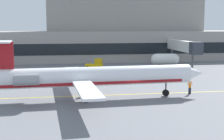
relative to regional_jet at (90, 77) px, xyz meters
The scene contains 9 objects.
ground 6.15m from the regional_jet, ahead, with size 120.00×120.00×0.11m.
terminal_building 49.35m from the regional_jet, 76.36° to the left, with size 78.93×14.02×20.03m.
jet_bridge_west 39.34m from the regional_jet, 51.33° to the left, with size 2.40×17.74×6.09m.
regional_jet is the anchor object (origin of this frame).
baggage_tug 30.32m from the regional_jet, 82.29° to the left, with size 4.09×3.02×2.26m.
pushback_tractor 26.53m from the regional_jet, 42.36° to the left, with size 2.90×3.71×1.98m.
fuel_tank 38.20m from the regional_jet, 57.25° to the left, with size 6.73×2.96×2.95m.
marshaller 14.43m from the regional_jet, ahead, with size 0.83×0.34×1.90m.
safety_cone_bravo 11.60m from the regional_jet, 122.19° to the left, with size 0.47×0.47×0.55m.
Camera 1 is at (-9.15, -42.46, 9.75)m, focal length 53.19 mm.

